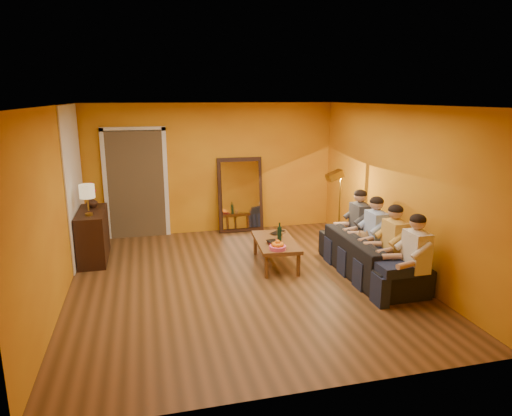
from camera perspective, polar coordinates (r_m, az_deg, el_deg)
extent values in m
cube|color=brown|center=(6.99, -1.82, -9.11)|extent=(5.00, 5.50, 0.00)
cube|color=white|center=(6.44, -2.00, 12.72)|extent=(5.00, 5.50, 0.00)
cube|color=orange|center=(9.26, -5.50, 4.91)|extent=(5.00, 0.00, 2.60)
cube|color=orange|center=(6.56, -23.78, 0.10)|extent=(0.00, 5.50, 2.60)
cube|color=orange|center=(7.51, 17.10, 2.28)|extent=(0.00, 5.50, 2.60)
cube|color=white|center=(8.25, -21.75, 2.90)|extent=(0.02, 1.90, 2.58)
cube|color=#3F2D19|center=(9.28, -14.74, 2.98)|extent=(1.06, 0.30, 2.10)
cube|color=white|center=(9.19, -18.30, 2.63)|extent=(0.08, 0.06, 2.20)
cube|color=white|center=(9.17, -11.18, 3.04)|extent=(0.08, 0.06, 2.20)
cube|color=white|center=(9.03, -15.16, 9.52)|extent=(1.22, 0.06, 0.08)
cube|color=black|center=(9.33, -1.97, 1.67)|extent=(0.92, 0.27, 1.51)
cube|color=white|center=(9.30, -1.92, 1.62)|extent=(0.78, 0.21, 1.35)
cube|color=black|center=(8.23, -19.69, -3.24)|extent=(0.44, 1.18, 0.85)
imported|color=black|center=(7.34, 14.07, -5.75)|extent=(2.17, 0.85, 0.63)
cylinder|color=black|center=(7.43, 2.95, -3.01)|extent=(0.07, 0.07, 0.31)
imported|color=#B27F3F|center=(7.63, 3.08, -3.40)|extent=(0.10, 0.10, 0.09)
imported|color=black|center=(7.87, 3.00, -3.12)|extent=(0.37, 0.36, 0.02)
imported|color=black|center=(7.27, 1.54, -4.55)|extent=(0.21, 0.27, 0.02)
imported|color=#AC1322|center=(7.28, 1.60, -4.36)|extent=(0.18, 0.24, 0.02)
imported|color=black|center=(7.25, 1.57, -4.28)|extent=(0.18, 0.22, 0.02)
imported|color=black|center=(8.34, -19.83, 0.71)|extent=(0.19, 0.19, 0.20)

